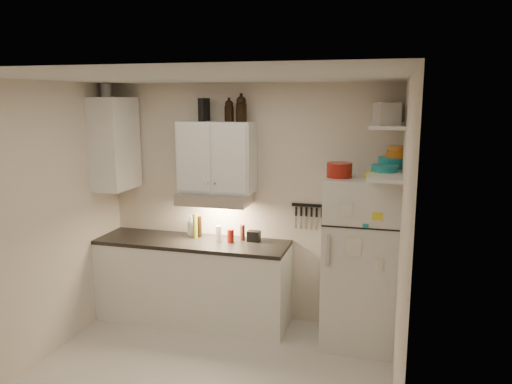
# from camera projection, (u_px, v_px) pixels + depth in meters

# --- Properties ---
(ceiling) EXTENTS (3.20, 3.00, 0.02)m
(ceiling) POSITION_uv_depth(u_px,v_px,m) (194.00, 76.00, 3.82)
(ceiling) COLOR silver
(ceiling) RESTS_ON ground
(back_wall) EXTENTS (3.20, 0.02, 2.60)m
(back_wall) POSITION_uv_depth(u_px,v_px,m) (249.00, 203.00, 5.49)
(back_wall) COLOR beige
(back_wall) RESTS_ON ground
(left_wall) EXTENTS (0.02, 3.00, 2.60)m
(left_wall) POSITION_uv_depth(u_px,v_px,m) (30.00, 227.00, 4.48)
(left_wall) COLOR beige
(left_wall) RESTS_ON ground
(right_wall) EXTENTS (0.02, 3.00, 2.60)m
(right_wall) POSITION_uv_depth(u_px,v_px,m) (403.00, 257.00, 3.65)
(right_wall) COLOR beige
(right_wall) RESTS_ON ground
(base_cabinet) EXTENTS (2.10, 0.60, 0.88)m
(base_cabinet) POSITION_uv_depth(u_px,v_px,m) (193.00, 282.00, 5.50)
(base_cabinet) COLOR white
(base_cabinet) RESTS_ON floor
(countertop) EXTENTS (2.10, 0.62, 0.04)m
(countertop) POSITION_uv_depth(u_px,v_px,m) (192.00, 242.00, 5.42)
(countertop) COLOR black
(countertop) RESTS_ON base_cabinet
(upper_cabinet) EXTENTS (0.80, 0.33, 0.75)m
(upper_cabinet) POSITION_uv_depth(u_px,v_px,m) (217.00, 157.00, 5.31)
(upper_cabinet) COLOR white
(upper_cabinet) RESTS_ON back_wall
(side_cabinet) EXTENTS (0.33, 0.55, 1.00)m
(side_cabinet) POSITION_uv_depth(u_px,v_px,m) (115.00, 144.00, 5.45)
(side_cabinet) COLOR white
(side_cabinet) RESTS_ON left_wall
(range_hood) EXTENTS (0.76, 0.46, 0.12)m
(range_hood) POSITION_uv_depth(u_px,v_px,m) (215.00, 198.00, 5.33)
(range_hood) COLOR silver
(range_hood) RESTS_ON back_wall
(fridge) EXTENTS (0.70, 0.68, 1.70)m
(fridge) POSITION_uv_depth(u_px,v_px,m) (360.00, 262.00, 4.92)
(fridge) COLOR silver
(fridge) RESTS_ON floor
(shelf_hi) EXTENTS (0.30, 0.95, 0.03)m
(shelf_hi) POSITION_uv_depth(u_px,v_px,m) (388.00, 125.00, 4.49)
(shelf_hi) COLOR white
(shelf_hi) RESTS_ON right_wall
(shelf_lo) EXTENTS (0.30, 0.95, 0.03)m
(shelf_lo) POSITION_uv_depth(u_px,v_px,m) (386.00, 173.00, 4.58)
(shelf_lo) COLOR white
(shelf_lo) RESTS_ON right_wall
(knife_strip) EXTENTS (0.42, 0.02, 0.03)m
(knife_strip) POSITION_uv_depth(u_px,v_px,m) (311.00, 205.00, 5.29)
(knife_strip) COLOR black
(knife_strip) RESTS_ON back_wall
(dutch_oven) EXTENTS (0.31, 0.31, 0.14)m
(dutch_oven) POSITION_uv_depth(u_px,v_px,m) (339.00, 170.00, 4.73)
(dutch_oven) COLOR maroon
(dutch_oven) RESTS_ON fridge
(book_stack) EXTENTS (0.24, 0.27, 0.08)m
(book_stack) POSITION_uv_depth(u_px,v_px,m) (380.00, 175.00, 4.62)
(book_stack) COLOR yellow
(book_stack) RESTS_ON fridge
(spice_jar) EXTENTS (0.06, 0.06, 0.09)m
(spice_jar) POSITION_uv_depth(u_px,v_px,m) (374.00, 174.00, 4.65)
(spice_jar) COLOR silver
(spice_jar) RESTS_ON fridge
(stock_pot) EXTENTS (0.34, 0.34, 0.18)m
(stock_pot) POSITION_uv_depth(u_px,v_px,m) (385.00, 112.00, 4.79)
(stock_pot) COLOR silver
(stock_pot) RESTS_ON shelf_hi
(tin_a) EXTENTS (0.20, 0.19, 0.17)m
(tin_a) POSITION_uv_depth(u_px,v_px,m) (385.00, 114.00, 4.41)
(tin_a) COLOR #AAAAAD
(tin_a) RESTS_ON shelf_hi
(tin_b) EXTENTS (0.24, 0.24, 0.18)m
(tin_b) POSITION_uv_depth(u_px,v_px,m) (387.00, 114.00, 4.22)
(tin_b) COLOR #AAAAAD
(tin_b) RESTS_ON shelf_hi
(bowl_teal) EXTENTS (0.26, 0.26, 0.10)m
(bowl_teal) POSITION_uv_depth(u_px,v_px,m) (391.00, 163.00, 4.82)
(bowl_teal) COLOR teal
(bowl_teal) RESTS_ON shelf_lo
(bowl_orange) EXTENTS (0.21, 0.21, 0.06)m
(bowl_orange) POSITION_uv_depth(u_px,v_px,m) (397.00, 154.00, 4.81)
(bowl_orange) COLOR #C26312
(bowl_orange) RESTS_ON bowl_teal
(bowl_yellow) EXTENTS (0.16, 0.16, 0.05)m
(bowl_yellow) POSITION_uv_depth(u_px,v_px,m) (397.00, 148.00, 4.80)
(bowl_yellow) COLOR #BA6C20
(bowl_yellow) RESTS_ON bowl_orange
(plates) EXTENTS (0.26, 0.26, 0.06)m
(plates) POSITION_uv_depth(u_px,v_px,m) (384.00, 168.00, 4.59)
(plates) COLOR teal
(plates) RESTS_ON shelf_lo
(growler_a) EXTENTS (0.11, 0.11, 0.23)m
(growler_a) POSITION_uv_depth(u_px,v_px,m) (229.00, 110.00, 5.19)
(growler_a) COLOR black
(growler_a) RESTS_ON upper_cabinet
(growler_b) EXTENTS (0.13, 0.13, 0.27)m
(growler_b) POSITION_uv_depth(u_px,v_px,m) (241.00, 108.00, 5.16)
(growler_b) COLOR black
(growler_b) RESTS_ON upper_cabinet
(thermos_a) EXTENTS (0.09, 0.09, 0.24)m
(thermos_a) POSITION_uv_depth(u_px,v_px,m) (202.00, 110.00, 5.20)
(thermos_a) COLOR black
(thermos_a) RESTS_ON upper_cabinet
(thermos_b) EXTENTS (0.09, 0.09, 0.24)m
(thermos_b) POSITION_uv_depth(u_px,v_px,m) (206.00, 110.00, 5.33)
(thermos_b) COLOR black
(thermos_b) RESTS_ON upper_cabinet
(side_jar) EXTENTS (0.14, 0.14, 0.14)m
(side_jar) POSITION_uv_depth(u_px,v_px,m) (106.00, 90.00, 5.37)
(side_jar) COLOR silver
(side_jar) RESTS_ON side_cabinet
(soap_bottle) EXTENTS (0.12, 0.12, 0.26)m
(soap_bottle) POSITION_uv_depth(u_px,v_px,m) (191.00, 225.00, 5.56)
(soap_bottle) COLOR white
(soap_bottle) RESTS_ON countertop
(pepper_mill) EXTENTS (0.06, 0.06, 0.17)m
(pepper_mill) POSITION_uv_depth(u_px,v_px,m) (242.00, 233.00, 5.41)
(pepper_mill) COLOR maroon
(pepper_mill) RESTS_ON countertop
(oil_bottle) EXTENTS (0.07, 0.07, 0.27)m
(oil_bottle) POSITION_uv_depth(u_px,v_px,m) (195.00, 226.00, 5.48)
(oil_bottle) COLOR #636619
(oil_bottle) RESTS_ON countertop
(vinegar_bottle) EXTENTS (0.06, 0.06, 0.23)m
(vinegar_bottle) POSITION_uv_depth(u_px,v_px,m) (200.00, 227.00, 5.53)
(vinegar_bottle) COLOR black
(vinegar_bottle) RESTS_ON countertop
(clear_bottle) EXTENTS (0.07, 0.07, 0.18)m
(clear_bottle) POSITION_uv_depth(u_px,v_px,m) (219.00, 234.00, 5.35)
(clear_bottle) COLOR silver
(clear_bottle) RESTS_ON countertop
(red_jar) EXTENTS (0.08, 0.08, 0.15)m
(red_jar) POSITION_uv_depth(u_px,v_px,m) (231.00, 236.00, 5.32)
(red_jar) COLOR maroon
(red_jar) RESTS_ON countertop
(caddy) EXTENTS (0.14, 0.10, 0.11)m
(caddy) POSITION_uv_depth(u_px,v_px,m) (254.00, 236.00, 5.37)
(caddy) COLOR black
(caddy) RESTS_ON countertop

